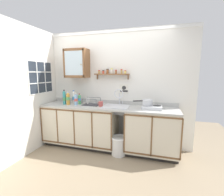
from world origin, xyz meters
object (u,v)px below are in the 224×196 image
object	(u,v)px
bottle_soda_green_1	(80,99)
hot_plate_stove	(152,107)
bottle_water_clear_4	(67,98)
dish_rack	(91,104)
bottle_juice_amber_2	(68,99)
bottle_detergent_teal_5	(64,98)
wall_cabinet	(77,63)
bottle_water_blue_0	(76,99)
trash_bin	(119,145)
warning_sign	(124,89)
bottle_opaque_white_3	(74,98)
saucepan	(147,102)
sink	(117,107)
mug	(101,104)

from	to	relation	value
bottle_soda_green_1	hot_plate_stove	bearing A→B (deg)	-1.92
bottle_water_clear_4	dish_rack	size ratio (longest dim) A/B	0.76
bottle_juice_amber_2	bottle_detergent_teal_5	distance (m)	0.10
bottle_soda_green_1	wall_cabinet	bearing A→B (deg)	130.67
bottle_water_blue_0	wall_cabinet	world-z (taller)	wall_cabinet
wall_cabinet	bottle_water_blue_0	bearing A→B (deg)	-73.12
bottle_soda_green_1	trash_bin	distance (m)	1.30
bottle_juice_amber_2	wall_cabinet	bearing A→B (deg)	65.51
bottle_soda_green_1	dish_rack	bearing A→B (deg)	-1.87
dish_rack	warning_sign	world-z (taller)	warning_sign
bottle_water_blue_0	bottle_water_clear_4	world-z (taller)	bottle_water_clear_4
bottle_soda_green_1	warning_sign	world-z (taller)	warning_sign
bottle_water_blue_0	trash_bin	bearing A→B (deg)	-8.31
bottle_opaque_white_3	warning_sign	size ratio (longest dim) A/B	1.53
dish_rack	warning_sign	size ratio (longest dim) A/B	1.72
saucepan	bottle_water_clear_4	distance (m)	1.81
hot_plate_stove	bottle_water_clear_4	distance (m)	1.90
hot_plate_stove	dish_rack	distance (m)	1.28
wall_cabinet	bottle_soda_green_1	bearing A→B (deg)	-49.33
dish_rack	wall_cabinet	distance (m)	0.95
sink	bottle_opaque_white_3	size ratio (longest dim) A/B	1.70
warning_sign	trash_bin	bearing A→B (deg)	-88.41
bottle_water_blue_0	bottle_soda_green_1	bearing A→B (deg)	75.17
bottle_water_blue_0	mug	bearing A→B (deg)	1.04
warning_sign	bottle_juice_amber_2	bearing A→B (deg)	-161.61
bottle_soda_green_1	trash_bin	xyz separation A→B (m)	(0.96, -0.25, -0.84)
trash_bin	bottle_opaque_white_3	bearing A→B (deg)	168.13
bottle_juice_amber_2	bottle_opaque_white_3	size ratio (longest dim) A/B	0.94
mug	bottle_detergent_teal_5	bearing A→B (deg)	-178.68
saucepan	bottle_opaque_white_3	bearing A→B (deg)	179.71
sink	wall_cabinet	xyz separation A→B (m)	(-0.94, 0.11, 0.90)
bottle_detergent_teal_5	dish_rack	bearing A→B (deg)	10.48
bottle_detergent_teal_5	warning_sign	xyz separation A→B (m)	(1.25, 0.37, 0.19)
dish_rack	sink	bearing A→B (deg)	0.54
sink	mug	size ratio (longest dim) A/B	4.20
bottle_opaque_white_3	warning_sign	distance (m)	1.12
saucepan	bottle_opaque_white_3	distance (m)	1.59
hot_plate_stove	mug	xyz separation A→B (m)	(-1.03, -0.05, 0.02)
sink	saucepan	bearing A→B (deg)	-2.62
bottle_water_blue_0	dish_rack	bearing A→B (deg)	17.84
bottle_soda_green_1	warning_sign	size ratio (longest dim) A/B	1.18
wall_cabinet	dish_rack	bearing A→B (deg)	-17.74
bottle_detergent_teal_5	bottle_water_clear_4	bearing A→B (deg)	102.12
bottle_juice_amber_2	bottle_detergent_teal_5	size ratio (longest dim) A/B	0.90
mug	wall_cabinet	size ratio (longest dim) A/B	0.20
hot_plate_stove	bottle_opaque_white_3	bearing A→B (deg)	179.04
hot_plate_stove	bottle_detergent_teal_5	size ratio (longest dim) A/B	1.17
bottle_water_clear_4	warning_sign	xyz separation A→B (m)	(1.29, 0.20, 0.21)
bottle_water_clear_4	bottle_soda_green_1	bearing A→B (deg)	-8.17
sink	bottle_detergent_teal_5	world-z (taller)	sink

